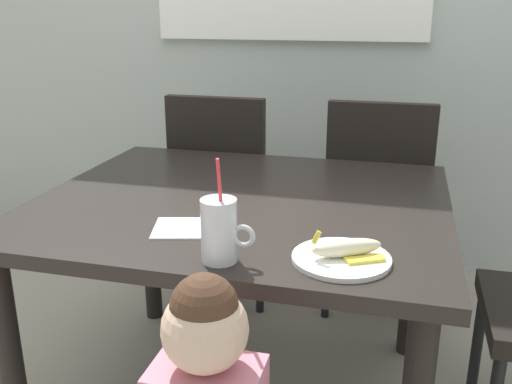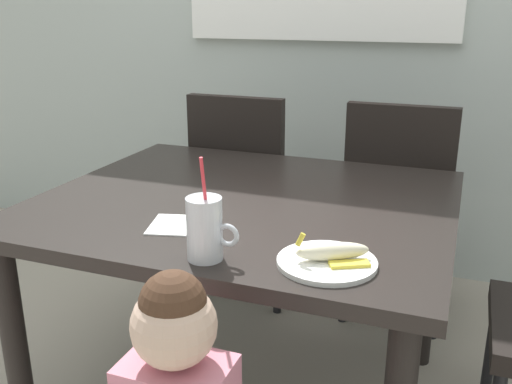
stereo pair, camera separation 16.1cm
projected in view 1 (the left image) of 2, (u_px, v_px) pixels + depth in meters
The scene contains 7 objects.
dining_table at pixel (242, 227), 1.78m from camera, with size 1.24×1.07×0.75m.
dining_chair_left at pixel (225, 187), 2.54m from camera, with size 0.44×0.45×0.96m.
dining_chair_right at pixel (378, 197), 2.40m from camera, with size 0.44×0.45×0.96m.
milk_cup at pixel (220, 234), 1.30m from camera, with size 0.13×0.08×0.25m.
snack_plate at pixel (341, 259), 1.31m from camera, with size 0.23×0.23×0.01m, color white.
peeled_banana at pixel (348, 248), 1.31m from camera, with size 0.18×0.14×0.07m.
paper_napkin at pixel (182, 228), 1.50m from camera, with size 0.15×0.15×0.00m, color white.
Camera 1 is at (0.46, -1.59, 1.31)m, focal length 39.82 mm.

